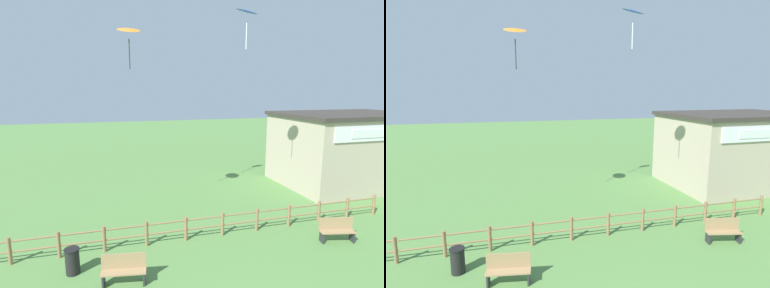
% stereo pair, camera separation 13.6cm
% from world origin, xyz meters
% --- Properties ---
extents(wooden_fence, '(18.56, 0.14, 1.06)m').
position_xyz_m(wooden_fence, '(-0.00, 7.17, 0.60)').
color(wooden_fence, olive).
rests_on(wooden_fence, ground_plane).
extents(seaside_building, '(9.06, 6.40, 4.89)m').
position_xyz_m(seaside_building, '(11.83, 12.14, 2.46)').
color(seaside_building, '#B7A88E').
rests_on(seaside_building, ground_plane).
extents(park_bench_near_fence, '(1.52, 0.63, 1.02)m').
position_xyz_m(park_bench_near_fence, '(-3.56, 4.89, 0.53)').
color(park_bench_near_fence, '#9E7F56').
rests_on(park_bench_near_fence, ground_plane).
extents(park_bench_by_building, '(1.53, 0.72, 1.02)m').
position_xyz_m(park_bench_by_building, '(5.31, 5.36, 0.53)').
color(park_bench_by_building, '#9E7F56').
rests_on(park_bench_by_building, ground_plane).
extents(trash_bin, '(0.52, 0.52, 0.93)m').
position_xyz_m(trash_bin, '(-5.25, 5.95, 0.47)').
color(trash_bin, black).
rests_on(trash_bin, ground_plane).
extents(kite_blue_delta, '(1.36, 1.35, 1.81)m').
position_xyz_m(kite_blue_delta, '(2.29, 8.37, 9.76)').
color(kite_blue_delta, blue).
extents(kite_orange_delta, '(1.11, 1.07, 2.04)m').
position_xyz_m(kite_orange_delta, '(-2.70, 10.49, 9.13)').
color(kite_orange_delta, orange).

